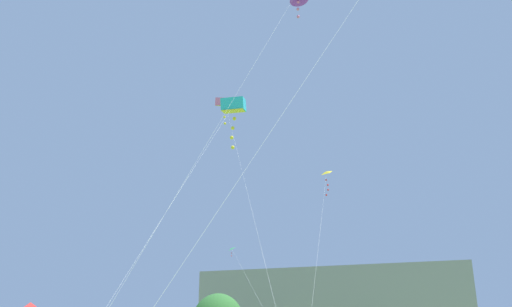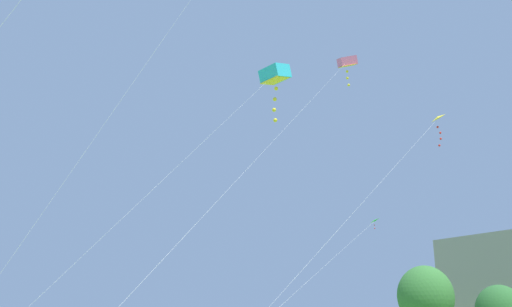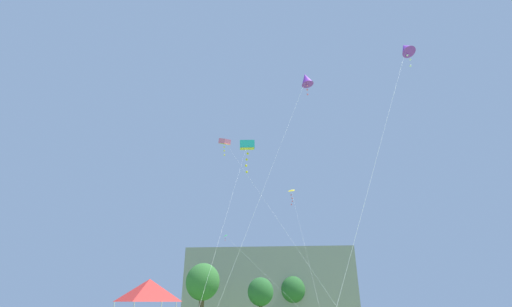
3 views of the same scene
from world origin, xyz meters
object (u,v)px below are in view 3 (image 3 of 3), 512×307
object	(u,v)px
kite_purple_diamond_1	(406,49)
kite_pink_box_3	(225,142)
festival_tent	(149,290)
kite_green_delta_0	(227,238)
kite_cyan_box_4	(247,146)
kite_purple_diamond_2	(306,79)
kite_yellow_delta_5	(291,192)

from	to	relation	value
kite_purple_diamond_1	kite_pink_box_3	size ratio (longest dim) A/B	0.65
festival_tent	kite_pink_box_3	size ratio (longest dim) A/B	0.13
kite_green_delta_0	kite_purple_diamond_1	bearing A→B (deg)	-59.60
kite_green_delta_0	kite_purple_diamond_1	size ratio (longest dim) A/B	1.32
kite_green_delta_0	kite_cyan_box_4	world-z (taller)	kite_cyan_box_4
festival_tent	kite_purple_diamond_1	size ratio (longest dim) A/B	0.20
kite_pink_box_3	kite_cyan_box_4	xyz separation A→B (m)	(4.35, -10.79, -5.71)
festival_tent	kite_cyan_box_4	bearing A→B (deg)	75.64
kite_purple_diamond_2	kite_cyan_box_4	bearing A→B (deg)	129.27
festival_tent	kite_purple_diamond_1	bearing A→B (deg)	-2.61
kite_green_delta_0	kite_purple_diamond_1	distance (m)	30.37
kite_green_delta_0	kite_purple_diamond_2	distance (m)	23.12
kite_yellow_delta_5	kite_cyan_box_4	bearing A→B (deg)	-116.14
kite_purple_diamond_1	kite_cyan_box_4	bearing A→B (deg)	129.16
kite_cyan_box_4	kite_yellow_delta_5	distance (m)	10.33
festival_tent	kite_yellow_delta_5	distance (m)	26.35
kite_green_delta_0	kite_yellow_delta_5	size ratio (longest dim) A/B	1.21
festival_tent	kite_purple_diamond_2	xyz separation A→B (m)	(9.11, 6.16, 16.61)
kite_green_delta_0	kite_cyan_box_4	size ratio (longest dim) A/B	1.30
festival_tent	kite_pink_box_3	bearing A→B (deg)	92.32
kite_purple_diamond_1	kite_yellow_delta_5	distance (m)	23.98
kite_green_delta_0	kite_yellow_delta_5	world-z (taller)	kite_yellow_delta_5
kite_green_delta_0	kite_yellow_delta_5	bearing A→B (deg)	-17.83
kite_purple_diamond_2	kite_cyan_box_4	distance (m)	9.45
festival_tent	kite_yellow_delta_5	world-z (taller)	kite_yellow_delta_5
kite_purple_diamond_2	kite_pink_box_3	world-z (taller)	kite_pink_box_3
kite_pink_box_3	kite_purple_diamond_2	bearing A→B (deg)	-60.47
kite_purple_diamond_2	kite_pink_box_3	xyz separation A→B (m)	(-10.08, 17.80, 3.04)
kite_cyan_box_4	kite_purple_diamond_1	bearing A→B (deg)	-50.84
kite_green_delta_0	festival_tent	bearing A→B (deg)	-89.25
kite_cyan_box_4	kite_yellow_delta_5	bearing A→B (deg)	63.86
festival_tent	kite_cyan_box_4	distance (m)	19.48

